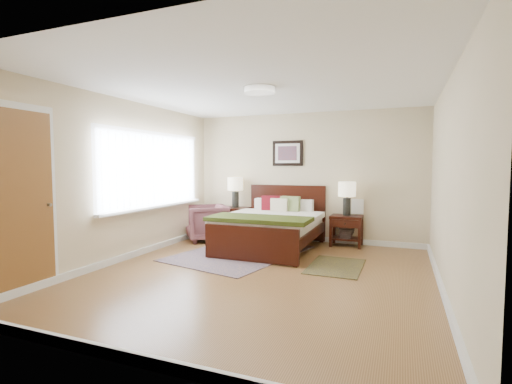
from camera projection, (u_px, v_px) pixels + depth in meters
floor at (259, 274)px, 5.02m from camera, size 5.00×5.00×0.00m
back_wall at (305, 177)px, 7.25m from camera, size 4.50×0.04×2.50m
front_wall at (133, 197)px, 2.61m from camera, size 4.50×0.04×2.50m
left_wall at (124, 180)px, 5.76m from camera, size 0.04×5.00×2.50m
right_wall at (448, 186)px, 4.11m from camera, size 0.04×5.00×2.50m
ceiling at (260, 87)px, 4.85m from camera, size 4.50×5.00×0.02m
window at (155, 171)px, 6.38m from camera, size 0.11×2.72×1.32m
door at (17, 202)px, 4.14m from camera, size 0.06×1.00×2.18m
ceil_fixture at (260, 90)px, 4.85m from camera, size 0.44×0.44×0.08m
bed at (272, 221)px, 6.53m from camera, size 1.65×1.99×1.07m
wall_art at (288, 153)px, 7.32m from camera, size 0.62×0.05×0.50m
nightstand_left at (235, 213)px, 7.58m from camera, size 0.52×0.47×0.62m
nightstand_right at (346, 227)px, 6.78m from camera, size 0.57×0.43×0.56m
lamp_left at (235, 187)px, 7.57m from camera, size 0.31×0.31×0.61m
lamp_right at (347, 193)px, 6.75m from camera, size 0.31×0.31×0.61m
armchair at (207, 223)px, 7.31m from camera, size 1.08×1.07×0.71m
rug_persian at (240, 253)px, 6.22m from camera, size 2.11×2.61×0.01m
rug_navy at (336, 266)px, 5.41m from camera, size 0.76×1.12×0.01m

